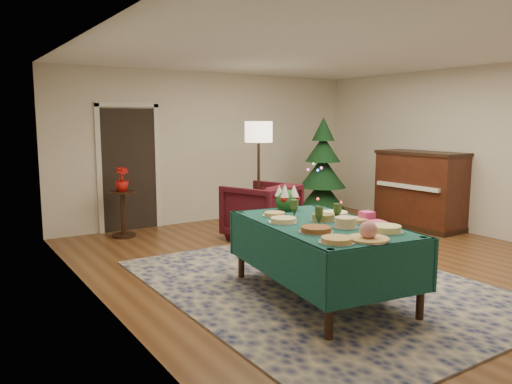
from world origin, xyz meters
TOP-DOWN VIEW (x-y plane):
  - room_shell at (0.00, 0.00)m, footprint 7.00×7.00m
  - doorway at (-1.60, 3.48)m, footprint 1.08×0.04m
  - rug at (-0.82, -0.49)m, footprint 3.22×4.21m
  - buffet_table at (-1.04, -0.80)m, footprint 1.47×2.19m
  - platter_0 at (-1.47, -1.52)m, footprint 0.32×0.32m
  - platter_1 at (-1.18, -1.60)m, footprint 0.38×0.38m
  - platter_2 at (-0.80, -1.46)m, footprint 0.33×0.33m
  - platter_3 at (-1.36, -1.11)m, footprint 0.34×0.34m
  - platter_4 at (-1.00, -1.12)m, footprint 0.24×0.24m
  - platter_5 at (-0.71, -0.97)m, footprint 0.29×0.29m
  - platter_6 at (-1.36, -0.58)m, footprint 0.31×0.31m
  - platter_7 at (-0.96, -0.73)m, footprint 0.27×0.27m
  - platter_8 at (-0.64, -0.57)m, footprint 0.33×0.33m
  - platter_9 at (-1.23, -0.23)m, footprint 0.27×0.27m
  - goblet_0 at (-1.05, -0.36)m, footprint 0.08×0.08m
  - goblet_1 at (-0.83, -0.81)m, footprint 0.08×0.08m
  - goblet_2 at (-1.11, -0.84)m, footprint 0.08×0.08m
  - napkin_stack at (-0.63, -1.18)m, footprint 0.18×0.18m
  - gift_box at (-0.58, -0.99)m, footprint 0.14×0.14m
  - centerpiece at (-0.89, -0.02)m, footprint 0.29×0.29m
  - armchair at (-0.13, 1.69)m, footprint 1.20×1.17m
  - floor_lamp at (0.07, 2.07)m, footprint 0.44×0.44m
  - side_table at (-1.88, 3.02)m, footprint 0.41×0.41m
  - potted_plant at (-1.88, 3.02)m, footprint 0.21×0.38m
  - christmas_tree at (1.67, 2.36)m, footprint 1.12×1.12m
  - piano at (2.66, 0.94)m, footprint 0.74×1.54m

SIDE VIEW (x-z plane):
  - rug at x=-0.82m, z-range 0.00..0.02m
  - side_table at x=-1.88m, z-range -0.01..0.73m
  - armchair at x=-0.13m, z-range 0.00..0.97m
  - buffet_table at x=-1.04m, z-range 0.24..1.04m
  - piano at x=2.66m, z-range -0.01..1.30m
  - platter_8 at x=-0.64m, z-range 0.80..0.84m
  - platter_9 at x=-1.23m, z-range 0.80..0.84m
  - platter_5 at x=-0.71m, z-range 0.80..0.84m
  - napkin_stack at x=-0.63m, z-range 0.80..0.84m
  - platter_0 at x=-1.47m, z-range 0.79..0.84m
  - platter_6 at x=-1.36m, z-range 0.79..0.85m
  - platter_3 at x=-1.36m, z-range 0.79..0.85m
  - platter_2 at x=-0.80m, z-range 0.79..0.86m
  - platter_7 at x=-0.96m, z-range 0.79..0.87m
  - potted_plant at x=-1.88m, z-range 0.74..0.95m
  - platter_4 at x=-1.00m, z-range 0.79..0.90m
  - gift_box at x=-0.58m, z-range 0.80..0.90m
  - christmas_tree at x=1.67m, z-range -0.10..1.81m
  - platter_1 at x=-1.18m, z-range 0.78..0.95m
  - goblet_0 at x=-1.05m, z-range 0.80..0.99m
  - goblet_1 at x=-0.83m, z-range 0.80..0.99m
  - goblet_2 at x=-1.11m, z-range 0.80..0.99m
  - centerpiece at x=-0.89m, z-range 0.77..1.10m
  - doorway at x=-1.60m, z-range 0.02..2.18m
  - room_shell at x=0.00m, z-range -2.15..4.85m
  - floor_lamp at x=0.07m, z-range 0.64..2.47m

